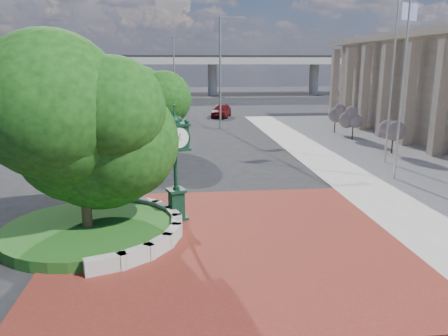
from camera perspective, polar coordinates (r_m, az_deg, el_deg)
ground at (r=16.56m, az=0.12°, el=-8.18°), size 200.00×200.00×0.00m
plaza at (r=15.63m, az=0.51°, el=-9.46°), size 12.00×12.00×0.04m
planter_wall at (r=16.42m, az=-9.40°, el=-7.56°), size 2.96×6.77×0.54m
grass_bed at (r=16.75m, az=-17.31°, el=-7.83°), size 6.10×6.10×0.40m
overpass at (r=85.31m, az=-5.12°, el=13.78°), size 90.00×12.00×7.50m
tree_planter at (r=15.85m, az=-18.20°, el=4.14°), size 5.20×5.20×6.33m
tree_street at (r=33.51m, az=-10.07°, el=8.40°), size 4.40×4.40×5.45m
post_clock at (r=17.07m, az=-6.37°, el=1.17°), size 1.16×1.16×4.54m
parked_car at (r=50.89m, az=-0.34°, el=7.52°), size 2.98×4.89×1.56m
flagpole_a at (r=24.67m, az=22.39°, el=11.13°), size 1.61×0.68×10.76m
flagpole_b at (r=28.77m, az=21.06°, el=10.54°), size 1.47×0.67×9.87m
street_lamp_near at (r=41.46m, az=-0.15°, el=13.37°), size 2.29×0.29×10.23m
street_lamp_far at (r=60.21m, az=-6.33°, el=12.98°), size 2.15×0.32×9.57m
shrub_near at (r=32.15m, az=21.26°, el=4.52°), size 1.20×1.20×2.20m
shrub_mid at (r=37.23m, az=16.54°, el=6.00°), size 1.20×1.20×2.20m
shrub_far at (r=40.50m, az=14.35°, el=6.70°), size 1.20×1.20×2.20m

